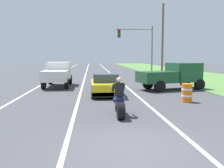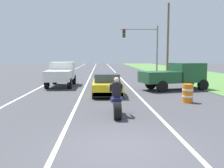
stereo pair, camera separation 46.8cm
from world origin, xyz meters
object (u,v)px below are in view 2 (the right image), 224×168
object	(u,v)px
motorcycle_with_rider	(117,102)
traffic_light_mast_near	(146,43)
pickup_truck_right_shoulder_dark_green	(176,75)
construction_barrel_nearest	(188,93)
sports_car_yellow	(107,85)
construction_barrel_mid	(163,83)
pickup_truck_left_lane_white	(61,73)

from	to	relation	value
motorcycle_with_rider	traffic_light_mast_near	size ratio (longest dim) A/B	0.37
pickup_truck_right_shoulder_dark_green	construction_barrel_nearest	world-z (taller)	pickup_truck_right_shoulder_dark_green
pickup_truck_right_shoulder_dark_green	construction_barrel_nearest	size ratio (longest dim) A/B	5.14
motorcycle_with_rider	construction_barrel_nearest	bearing A→B (deg)	35.92
traffic_light_mast_near	construction_barrel_nearest	world-z (taller)	traffic_light_mast_near
sports_car_yellow	traffic_light_mast_near	distance (m)	14.53
construction_barrel_nearest	pickup_truck_right_shoulder_dark_green	bearing A→B (deg)	79.76
sports_car_yellow	motorcycle_with_rider	bearing A→B (deg)	-87.81
motorcycle_with_rider	construction_barrel_mid	xyz separation A→B (m)	(3.94, 7.89, -0.09)
pickup_truck_right_shoulder_dark_green	pickup_truck_left_lane_white	bearing A→B (deg)	163.00
sports_car_yellow	construction_barrel_nearest	bearing A→B (deg)	-35.72
motorcycle_with_rider	sports_car_yellow	xyz separation A→B (m)	(-0.23, 5.95, 0.04)
motorcycle_with_rider	construction_barrel_mid	bearing A→B (deg)	63.43
construction_barrel_nearest	sports_car_yellow	bearing A→B (deg)	144.28
sports_car_yellow	construction_barrel_nearest	size ratio (longest dim) A/B	4.30
traffic_light_mast_near	sports_car_yellow	bearing A→B (deg)	-110.45
pickup_truck_right_shoulder_dark_green	construction_barrel_nearest	xyz separation A→B (m)	(-0.93, -5.16, -0.60)
sports_car_yellow	pickup_truck_left_lane_white	bearing A→B (deg)	127.18
construction_barrel_mid	sports_car_yellow	bearing A→B (deg)	-155.12
sports_car_yellow	construction_barrel_mid	world-z (taller)	sports_car_yellow
construction_barrel_nearest	construction_barrel_mid	xyz separation A→B (m)	(-0.07, 4.98, 0.00)
traffic_light_mast_near	motorcycle_with_rider	bearing A→B (deg)	-103.79
pickup_truck_left_lane_white	pickup_truck_right_shoulder_dark_green	xyz separation A→B (m)	(8.81, -2.69, 0.00)
pickup_truck_right_shoulder_dark_green	sports_car_yellow	bearing A→B (deg)	-157.81
sports_car_yellow	construction_barrel_nearest	distance (m)	5.22
motorcycle_with_rider	sports_car_yellow	world-z (taller)	motorcycle_with_rider
motorcycle_with_rider	construction_barrel_mid	size ratio (longest dim) A/B	2.21
motorcycle_with_rider	sports_car_yellow	distance (m)	5.96
pickup_truck_left_lane_white	construction_barrel_mid	xyz separation A→B (m)	(7.81, -2.87, -0.60)
motorcycle_with_rider	traffic_light_mast_near	xyz separation A→B (m)	(4.71, 19.20, 3.39)
traffic_light_mast_near	pickup_truck_left_lane_white	bearing A→B (deg)	-135.46
motorcycle_with_rider	sports_car_yellow	size ratio (longest dim) A/B	0.51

